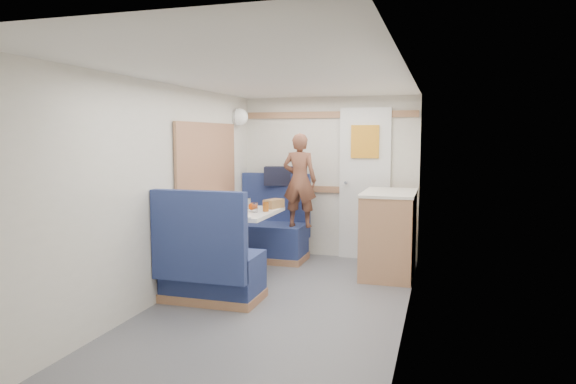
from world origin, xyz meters
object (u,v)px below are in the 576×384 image
(bread_loaf, at_px, (274,204))
(orange_fruit, at_px, (252,207))
(tumbler_right, at_px, (255,207))
(wine_glass, at_px, (243,200))
(duffel_bag, at_px, (284,176))
(bench_far, at_px, (271,235))
(person, at_px, (300,180))
(galley_counter, at_px, (389,233))
(bench_near, at_px, (210,270))
(dinette_table, at_px, (245,225))
(tray, at_px, (239,216))
(beer_glass, at_px, (266,207))
(pepper_grinder, at_px, (240,208))
(tumbler_left, at_px, (220,209))
(salt_grinder, at_px, (237,207))
(dome_light, at_px, (240,117))
(tumbler_mid, at_px, (248,203))
(cheese_block, at_px, (234,210))

(bread_loaf, bearing_deg, orange_fruit, -110.96)
(tumbler_right, xyz_separation_m, bread_loaf, (0.09, 0.36, -0.00))
(wine_glass, bearing_deg, duffel_bag, 85.36)
(bench_far, height_order, person, person)
(galley_counter, xyz_separation_m, wine_glass, (-1.47, -0.59, 0.38))
(bench_near, bearing_deg, dinette_table, 90.00)
(person, bearing_deg, bread_loaf, 65.30)
(galley_counter, relative_size, person, 0.84)
(bench_far, xyz_separation_m, tumbler_right, (0.13, -0.91, 0.47))
(duffel_bag, distance_m, tray, 1.50)
(wine_glass, xyz_separation_m, beer_glass, (0.23, 0.08, -0.07))
(galley_counter, xyz_separation_m, tumbler_right, (-1.34, -0.59, 0.30))
(person, bearing_deg, tray, 72.66)
(bench_far, relative_size, beer_glass, 10.46)
(dinette_table, relative_size, galley_counter, 1.00)
(wine_glass, relative_size, tumbler_right, 1.64)
(galley_counter, bearing_deg, orange_fruit, -157.20)
(bench_near, xyz_separation_m, wine_glass, (-0.00, 0.83, 0.54))
(dinette_table, height_order, pepper_grinder, pepper_grinder)
(bread_loaf, bearing_deg, beer_glass, -90.00)
(person, distance_m, tumbler_left, 1.14)
(tumbler_left, distance_m, beer_glass, 0.49)
(tumbler_left, bearing_deg, pepper_grinder, 35.11)
(orange_fruit, height_order, salt_grinder, orange_fruit)
(galley_counter, distance_m, beer_glass, 1.38)
(person, bearing_deg, pepper_grinder, 62.44)
(bench_far, relative_size, galley_counter, 1.14)
(dome_light, height_order, bread_loaf, dome_light)
(tray, xyz_separation_m, tumbler_right, (0.05, 0.31, 0.04))
(dome_light, bearing_deg, bench_near, -77.18)
(galley_counter, bearing_deg, bench_near, -136.06)
(bench_far, relative_size, pepper_grinder, 11.12)
(tumbler_mid, bearing_deg, tray, -77.42)
(dinette_table, relative_size, bread_loaf, 3.91)
(tray, bearing_deg, orange_fruit, 87.70)
(dome_light, distance_m, tray, 1.65)
(bench_near, bearing_deg, duffel_bag, 87.41)
(tumbler_mid, relative_size, salt_grinder, 1.29)
(person, distance_m, beer_glass, 0.74)
(pepper_grinder, bearing_deg, wine_glass, 82.09)
(bench_near, distance_m, cheese_block, 0.81)
(dinette_table, height_order, tumbler_mid, tumbler_mid)
(pepper_grinder, xyz_separation_m, salt_grinder, (-0.06, 0.09, -0.00))
(tray, distance_m, tumbler_mid, 0.56)
(bench_near, distance_m, bread_loaf, 1.29)
(tumbler_mid, xyz_separation_m, beer_glass, (0.27, -0.15, -0.01))
(galley_counter, height_order, tumbler_right, galley_counter)
(pepper_grinder, distance_m, salt_grinder, 0.11)
(tray, relative_size, tumbler_mid, 2.70)
(tray, relative_size, orange_fruit, 4.08)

